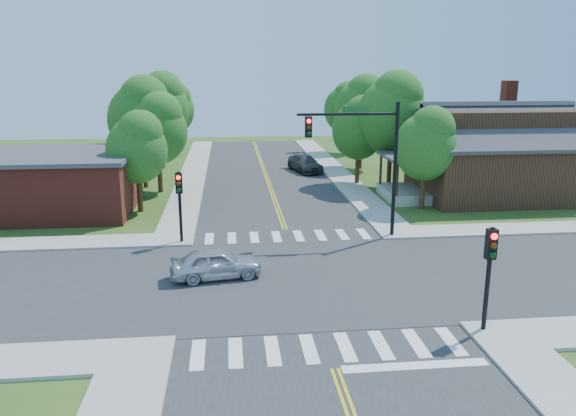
{
  "coord_description": "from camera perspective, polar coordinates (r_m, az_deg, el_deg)",
  "views": [
    {
      "loc": [
        -3.04,
        -22.62,
        9.03
      ],
      "look_at": [
        -0.22,
        3.92,
        2.2
      ],
      "focal_mm": 35.0,
      "sensor_mm": 36.0,
      "label": 1
    }
  ],
  "objects": [
    {
      "name": "stop_bar",
      "position": [
        18.39,
        12.79,
        -15.46
      ],
      "size": [
        4.6,
        0.45,
        0.09
      ],
      "primitive_type": "cube",
      "color": "white",
      "rests_on": "ground"
    },
    {
      "name": "sidewalk_nw",
      "position": [
        41.49,
        -23.84,
        0.63
      ],
      "size": [
        40.0,
        40.0,
        0.14
      ],
      "color": "#9E9B93",
      "rests_on": "ground"
    },
    {
      "name": "tree_w_c",
      "position": [
        51.19,
        -12.79,
        10.19
      ],
      "size": [
        5.05,
        4.8,
        8.58
      ],
      "color": "#382314",
      "rests_on": "ground"
    },
    {
      "name": "crosswalk_north",
      "position": [
        30.35,
        -0.04,
        -2.87
      ],
      "size": [
        8.85,
        2.0,
        0.01
      ],
      "color": "white",
      "rests_on": "ground"
    },
    {
      "name": "ground",
      "position": [
        24.55,
        1.49,
        -7.24
      ],
      "size": [
        100.0,
        100.0,
        0.0
      ],
      "primitive_type": "plane",
      "color": "#315319",
      "rests_on": "ground"
    },
    {
      "name": "signal_mast_ne",
      "position": [
        29.36,
        7.74,
        6.03
      ],
      "size": [
        5.3,
        0.42,
        7.2
      ],
      "color": "black",
      "rests_on": "ground"
    },
    {
      "name": "tree_house",
      "position": [
        43.27,
        7.31,
        8.22
      ],
      "size": [
        4.04,
        3.84,
        6.87
      ],
      "color": "#382314",
      "rests_on": "ground"
    },
    {
      "name": "tree_bldg",
      "position": [
        41.29,
        -13.05,
        8.04
      ],
      "size": [
        4.27,
        4.05,
        7.26
      ],
      "color": "#382314",
      "rests_on": "ground"
    },
    {
      "name": "signal_pole_se",
      "position": [
        20.11,
        19.83,
        -5.01
      ],
      "size": [
        0.34,
        0.42,
        3.8
      ],
      "color": "black",
      "rests_on": "ground"
    },
    {
      "name": "tree_e_a",
      "position": [
        36.41,
        13.94,
        6.51
      ],
      "size": [
        3.89,
        3.7,
        6.61
      ],
      "color": "#382314",
      "rests_on": "ground"
    },
    {
      "name": "tree_e_c",
      "position": [
        50.2,
        7.6,
        10.15
      ],
      "size": [
        4.9,
        4.65,
        8.33
      ],
      "color": "#382314",
      "rests_on": "ground"
    },
    {
      "name": "building_nw",
      "position": [
        38.2,
        -22.96,
        2.42
      ],
      "size": [
        10.4,
        8.4,
        3.73
      ],
      "color": "maroon",
      "rests_on": "ground"
    },
    {
      "name": "tree_w_b",
      "position": [
        43.11,
        -14.58,
        9.18
      ],
      "size": [
        4.92,
        4.68,
        8.37
      ],
      "color": "#382314",
      "rests_on": "ground"
    },
    {
      "name": "tree_w_d",
      "position": [
        59.71,
        -11.52,
        10.01
      ],
      "size": [
        4.32,
        4.1,
        7.34
      ],
      "color": "#382314",
      "rests_on": "ground"
    },
    {
      "name": "house_ne",
      "position": [
        41.48,
        20.04,
        5.58
      ],
      "size": [
        13.05,
        8.8,
        7.11
      ],
      "color": "black",
      "rests_on": "ground"
    },
    {
      "name": "car_dgrey",
      "position": [
        48.78,
        1.73,
        4.51
      ],
      "size": [
        4.24,
        5.71,
        1.39
      ],
      "primitive_type": "imported",
      "rotation": [
        0.0,
        0.0,
        0.25
      ],
      "color": "#2F3235",
      "rests_on": "ground"
    },
    {
      "name": "road_ew",
      "position": [
        24.54,
        1.49,
        -7.18
      ],
      "size": [
        90.0,
        10.0,
        0.04
      ],
      "primitive_type": "cube",
      "color": "#2D2D30",
      "rests_on": "ground"
    },
    {
      "name": "tree_w_a",
      "position": [
        35.98,
        -15.01,
        6.14
      ],
      "size": [
        3.77,
        3.58,
        6.4
      ],
      "color": "#382314",
      "rests_on": "ground"
    },
    {
      "name": "centerline",
      "position": [
        24.53,
        1.49,
        -7.14
      ],
      "size": [
        0.3,
        90.0,
        0.01
      ],
      "color": "gold",
      "rests_on": "ground"
    },
    {
      "name": "road_ns",
      "position": [
        24.54,
        1.49,
        -7.2
      ],
      "size": [
        10.0,
        90.0,
        0.04
      ],
      "primitive_type": "cube",
      "color": "#2D2D30",
      "rests_on": "ground"
    },
    {
      "name": "tree_e_b",
      "position": [
        42.37,
        10.63,
        9.63
      ],
      "size": [
        5.13,
        4.88,
        8.73
      ],
      "color": "#382314",
      "rests_on": "ground"
    },
    {
      "name": "intersection_patch",
      "position": [
        24.55,
        1.49,
        -7.24
      ],
      "size": [
        10.2,
        10.2,
        0.06
      ],
      "primitive_type": "cube",
      "color": "#2D2D30",
      "rests_on": "ground"
    },
    {
      "name": "sidewalk_ne",
      "position": [
        43.75,
        19.63,
        1.69
      ],
      "size": [
        40.0,
        40.0,
        0.14
      ],
      "color": "#9E9B93",
      "rests_on": "ground"
    },
    {
      "name": "signal_pole_nw",
      "position": [
        29.02,
        -10.98,
        1.41
      ],
      "size": [
        0.34,
        0.42,
        3.8
      ],
      "color": "black",
      "rests_on": "ground"
    },
    {
      "name": "tree_e_d",
      "position": [
        59.13,
        5.91,
        10.26
      ],
      "size": [
        4.38,
        4.16,
        7.45
      ],
      "color": "#382314",
      "rests_on": "ground"
    },
    {
      "name": "car_silver",
      "position": [
        24.58,
        -7.33,
        -5.67
      ],
      "size": [
        2.76,
        4.39,
        1.33
      ],
      "primitive_type": "imported",
      "rotation": [
        0.0,
        0.0,
        1.73
      ],
      "color": "silver",
      "rests_on": "ground"
    },
    {
      "name": "crosswalk_south",
      "position": [
        18.97,
        4.02,
        -13.97
      ],
      "size": [
        8.85,
        2.0,
        0.01
      ],
      "color": "white",
      "rests_on": "ground"
    }
  ]
}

